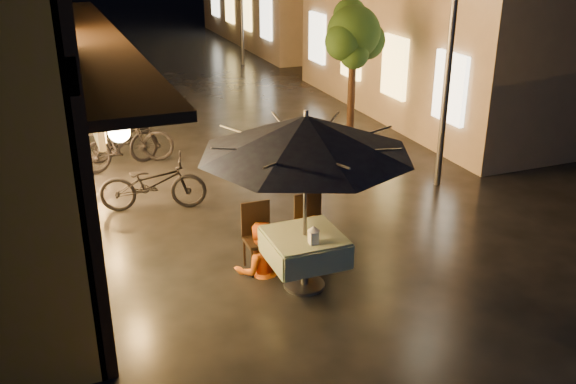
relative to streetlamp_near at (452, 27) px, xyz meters
name	(u,v)px	position (x,y,z in m)	size (l,w,h in m)	color
ground	(340,260)	(-3.00, -2.00, -2.92)	(90.00, 90.00, 0.00)	black
street_tree	(354,36)	(-0.59, 2.51, -0.50)	(1.43, 1.20, 3.15)	black
streetlamp_near	(452,27)	(0.00, 0.00, 0.00)	(0.36, 0.36, 4.23)	#59595E
cafe_table	(305,247)	(-3.77, -2.48, -2.33)	(0.99, 0.99, 0.78)	#59595E
patio_umbrella	(306,135)	(-3.77, -2.48, -0.77)	(2.76, 2.76, 2.46)	#59595E
cafe_chair_left	(258,233)	(-4.17, -1.74, -2.38)	(0.42, 0.42, 0.97)	black
cafe_chair_right	(310,224)	(-3.37, -1.74, -2.38)	(0.42, 0.42, 0.97)	black
table_lantern	(313,234)	(-3.77, -2.76, -2.00)	(0.16, 0.16, 0.25)	white
person_orange	(258,224)	(-4.21, -1.88, -2.18)	(0.72, 0.56, 1.48)	orange
person_yellow	(317,219)	(-3.36, -1.94, -2.21)	(0.91, 0.52, 1.41)	#FEA915
bicycle_0	(153,183)	(-5.18, 0.83, -2.44)	(0.63, 1.80, 0.95)	black
bicycle_1	(120,143)	(-5.41, 3.09, -2.40)	(0.49, 1.73, 1.04)	black
bicycle_2	(126,138)	(-5.23, 3.43, -2.42)	(0.66, 1.89, 0.99)	black
bicycle_3	(96,123)	(-5.69, 4.89, -2.45)	(0.44, 1.55, 0.93)	black
bicycle_4	(107,107)	(-5.29, 6.19, -2.45)	(0.62, 1.79, 0.94)	black
bicycle_5	(86,102)	(-5.73, 6.52, -2.37)	(0.52, 1.83, 1.10)	black
bicycle_6	(99,97)	(-5.34, 7.34, -2.46)	(0.60, 1.72, 0.91)	black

